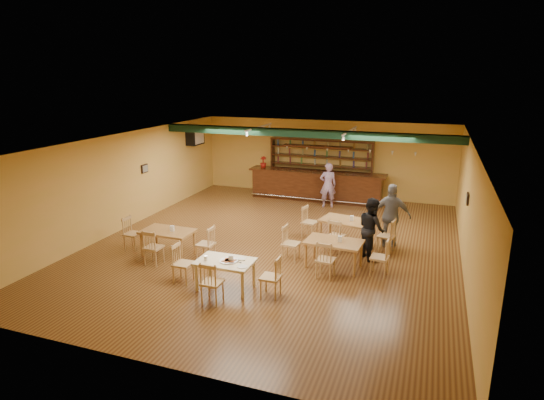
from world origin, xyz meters
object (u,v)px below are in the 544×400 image
at_px(near_table, 225,275).
at_px(patron_bar, 328,185).
at_px(dining_table_b, 346,232).
at_px(dining_table_c, 168,243).
at_px(dining_table_d, 333,254).
at_px(bar_counter, 316,186).
at_px(patron_right_a, 371,228).

distance_m(near_table, patron_bar, 7.38).
bearing_deg(dining_table_b, dining_table_c, -139.19).
distance_m(dining_table_c, near_table, 2.69).
bearing_deg(dining_table_b, patron_bar, 122.68).
bearing_deg(near_table, dining_table_b, 61.44).
distance_m(dining_table_d, near_table, 2.88).
relative_size(dining_table_d, near_table, 1.10).
bearing_deg(bar_counter, dining_table_c, -109.17).
height_order(bar_counter, patron_right_a, patron_right_a).
bearing_deg(patron_bar, near_table, 66.66).
bearing_deg(dining_table_d, dining_table_c, -167.01).
bearing_deg(dining_table_b, near_table, -106.74).
distance_m(near_table, patron_right_a, 4.14).
relative_size(bar_counter, near_table, 4.12).
distance_m(dining_table_b, dining_table_c, 5.01).
height_order(dining_table_c, dining_table_d, dining_table_d).
bearing_deg(dining_table_c, bar_counter, 71.80).
xyz_separation_m(dining_table_b, near_table, (-2.05, -3.77, -0.02)).
height_order(near_table, patron_right_a, patron_right_a).
height_order(dining_table_b, dining_table_c, dining_table_b).
bearing_deg(patron_right_a, dining_table_b, 11.37).
relative_size(dining_table_b, dining_table_c, 1.04).
bearing_deg(patron_bar, dining_table_b, 92.90).
bearing_deg(patron_right_a, near_table, 102.59).
relative_size(dining_table_c, patron_bar, 0.84).
height_order(dining_table_b, dining_table_d, dining_table_b).
relative_size(bar_counter, dining_table_c, 3.81).
xyz_separation_m(dining_table_c, patron_bar, (3.01, 6.00, 0.48)).
height_order(dining_table_b, patron_bar, patron_bar).
distance_m(dining_table_c, patron_right_a, 5.45).
relative_size(bar_counter, dining_table_d, 3.76).
bearing_deg(dining_table_b, patron_right_a, -33.25).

